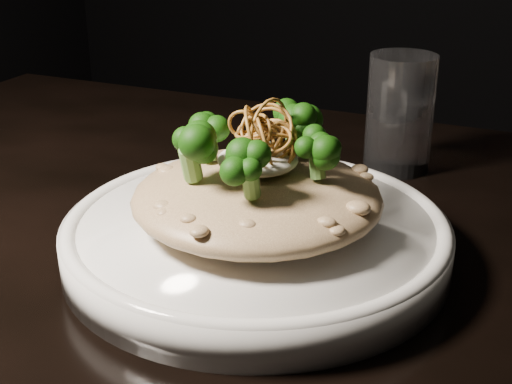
# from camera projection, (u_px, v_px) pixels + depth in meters

# --- Properties ---
(table) EXTENTS (1.10, 0.80, 0.75)m
(table) POSITION_uv_depth(u_px,v_px,m) (243.00, 339.00, 0.60)
(table) COLOR black
(table) RESTS_ON ground
(plate) EXTENTS (0.30, 0.30, 0.03)m
(plate) POSITION_uv_depth(u_px,v_px,m) (256.00, 239.00, 0.55)
(plate) COLOR silver
(plate) RESTS_ON table
(risotto) EXTENTS (0.19, 0.19, 0.04)m
(risotto) POSITION_uv_depth(u_px,v_px,m) (257.00, 197.00, 0.54)
(risotto) COLOR brown
(risotto) RESTS_ON plate
(broccoli) EXTENTS (0.14, 0.14, 0.05)m
(broccoli) POSITION_uv_depth(u_px,v_px,m) (255.00, 140.00, 0.52)
(broccoli) COLOR black
(broccoli) RESTS_ON risotto
(cheese) EXTENTS (0.06, 0.06, 0.02)m
(cheese) POSITION_uv_depth(u_px,v_px,m) (258.00, 160.00, 0.53)
(cheese) COLOR white
(cheese) RESTS_ON risotto
(shallots) EXTENTS (0.05, 0.05, 0.03)m
(shallots) POSITION_uv_depth(u_px,v_px,m) (258.00, 129.00, 0.51)
(shallots) COLOR brown
(shallots) RESTS_ON cheese
(drinking_glass) EXTENTS (0.09, 0.09, 0.12)m
(drinking_glass) POSITION_uv_depth(u_px,v_px,m) (400.00, 113.00, 0.71)
(drinking_glass) COLOR silver
(drinking_glass) RESTS_ON table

